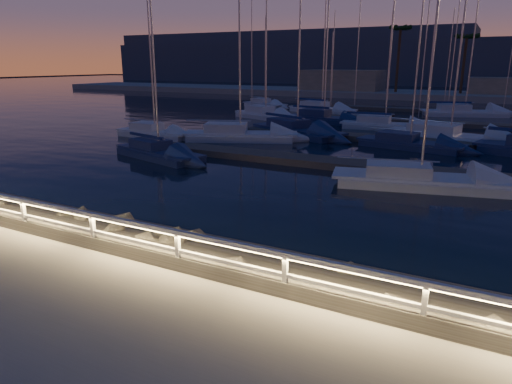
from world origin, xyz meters
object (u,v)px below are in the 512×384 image
(sailboat_j, at_px, (383,124))
(sailboat_k, at_px, (462,112))
(sailboat_a, at_px, (153,132))
(sailboat_d, at_px, (415,178))
(sailboat_m, at_px, (264,104))
(sailboat_b, at_px, (157,151))
(sailboat_f, at_px, (237,134))
(sailboat_i, at_px, (322,118))
(sailboat_c, at_px, (407,142))
(sailboat_g, at_px, (295,130))
(sailboat_l, at_px, (446,136))
(sailboat_e, at_px, (264,114))
(guard_rail, at_px, (145,234))
(sailboat_n, at_px, (320,109))

(sailboat_j, relative_size, sailboat_k, 0.84)
(sailboat_a, xyz_separation_m, sailboat_k, (20.64, 27.92, 0.05))
(sailboat_d, relative_size, sailboat_m, 1.19)
(sailboat_b, xyz_separation_m, sailboat_f, (1.11, 8.08, 0.06))
(sailboat_d, relative_size, sailboat_i, 1.04)
(sailboat_c, xyz_separation_m, sailboat_g, (-9.25, 1.87, 0.06))
(sailboat_a, relative_size, sailboat_f, 0.78)
(sailboat_k, bearing_deg, sailboat_l, -107.00)
(sailboat_c, height_order, sailboat_e, sailboat_e)
(sailboat_f, bearing_deg, sailboat_e, 85.59)
(sailboat_e, xyz_separation_m, sailboat_k, (18.48, 12.48, -0.00))
(sailboat_b, relative_size, sailboat_e, 0.88)
(sailboat_i, bearing_deg, guard_rail, -71.15)
(guard_rail, xyz_separation_m, sailboat_m, (-20.11, 46.84, -0.95))
(sailboat_l, bearing_deg, sailboat_b, -123.46)
(sailboat_b, relative_size, sailboat_j, 0.90)
(sailboat_n, bearing_deg, sailboat_i, -53.48)
(sailboat_f, bearing_deg, sailboat_b, -120.70)
(sailboat_l, xyz_separation_m, sailboat_n, (-15.67, 15.48, 0.01))
(sailboat_c, bearing_deg, sailboat_g, 178.34)
(sailboat_m, bearing_deg, guard_rail, -46.23)
(sailboat_m, bearing_deg, sailboat_j, -15.99)
(sailboat_e, distance_m, sailboat_n, 9.16)
(guard_rail, relative_size, sailboat_l, 2.70)
(sailboat_a, relative_size, sailboat_d, 0.83)
(sailboat_i, xyz_separation_m, sailboat_m, (-12.57, 12.13, -0.04))
(sailboat_e, xyz_separation_m, sailboat_l, (18.81, -6.87, -0.01))
(guard_rail, xyz_separation_m, sailboat_k, (4.32, 47.61, -0.91))
(sailboat_i, bearing_deg, sailboat_a, -113.71)
(sailboat_d, height_order, sailboat_f, sailboat_f)
(sailboat_c, distance_m, sailboat_e, 20.02)
(sailboat_g, bearing_deg, sailboat_a, -122.27)
(sailboat_g, distance_m, sailboat_l, 11.58)
(sailboat_g, xyz_separation_m, sailboat_n, (-4.31, 17.76, 0.01))
(sailboat_e, bearing_deg, sailboat_i, 17.22)
(sailboat_m, relative_size, sailboat_n, 0.81)
(sailboat_g, relative_size, sailboat_i, 1.14)
(sailboat_e, distance_m, sailboat_l, 20.03)
(sailboat_m, bearing_deg, sailboat_l, -16.35)
(sailboat_f, relative_size, sailboat_l, 0.90)
(sailboat_b, relative_size, sailboat_c, 0.97)
(sailboat_f, relative_size, sailboat_i, 1.11)
(sailboat_g, relative_size, sailboat_j, 1.15)
(sailboat_d, distance_m, sailboat_j, 20.05)
(sailboat_i, relative_size, sailboat_n, 0.92)
(guard_rail, xyz_separation_m, sailboat_e, (-14.16, 35.13, -0.90))
(sailboat_k, bearing_deg, sailboat_d, -107.24)
(guard_rail, distance_m, sailboat_n, 45.11)
(sailboat_i, relative_size, sailboat_m, 1.14)
(sailboat_g, bearing_deg, sailboat_j, 75.44)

